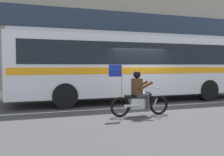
% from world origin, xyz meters
% --- Properties ---
extents(ground_plane, '(60.00, 60.00, 0.00)m').
position_xyz_m(ground_plane, '(0.00, 0.00, 0.00)').
color(ground_plane, '#3D3D3F').
extents(sidewalk_curb, '(28.00, 3.80, 0.15)m').
position_xyz_m(sidewalk_curb, '(0.00, 5.10, 0.07)').
color(sidewalk_curb, '#B7B2A8').
rests_on(sidewalk_curb, ground_plane).
extents(lane_center_stripe, '(26.60, 0.14, 0.01)m').
position_xyz_m(lane_center_stripe, '(0.00, -0.60, 0.00)').
color(lane_center_stripe, silver).
rests_on(lane_center_stripe, ground_plane).
extents(transit_bus, '(12.10, 2.65, 3.22)m').
position_xyz_m(transit_bus, '(0.47, 1.19, 1.88)').
color(transit_bus, silver).
rests_on(transit_bus, ground_plane).
extents(motorcycle_with_rider, '(2.20, 0.64, 1.78)m').
position_xyz_m(motorcycle_with_rider, '(-1.06, -2.29, 0.67)').
color(motorcycle_with_rider, black).
rests_on(motorcycle_with_rider, ground_plane).
extents(fire_hydrant, '(0.22, 0.30, 0.75)m').
position_xyz_m(fire_hydrant, '(0.00, 4.39, 0.52)').
color(fire_hydrant, red).
rests_on(fire_hydrant, sidewalk_curb).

